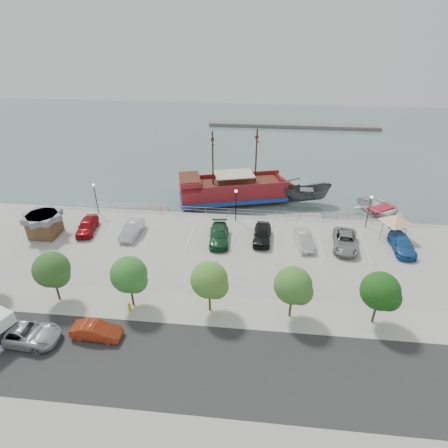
# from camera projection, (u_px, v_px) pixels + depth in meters

# --- Properties ---
(ground) EXTENTS (160.00, 160.00, 0.00)m
(ground) POSITION_uv_depth(u_px,v_px,m) (231.00, 256.00, 42.30)
(ground) COLOR slate
(land_slab) EXTENTS (100.00, 58.00, 1.20)m
(land_slab) POSITION_uv_depth(u_px,v_px,m) (202.00, 437.00, 23.98)
(land_slab) COLOR #A09E98
(land_slab) RESTS_ON ground
(street) EXTENTS (100.00, 8.00, 0.04)m
(street) POSITION_uv_depth(u_px,v_px,m) (212.00, 366.00, 27.99)
(street) COLOR #2A2A2A
(street) RESTS_ON land_slab
(sidewalk) EXTENTS (100.00, 4.00, 0.05)m
(sidewalk) POSITION_uv_depth(u_px,v_px,m) (221.00, 311.00, 33.16)
(sidewalk) COLOR #AEAC94
(sidewalk) RESTS_ON land_slab
(seawall_railing) EXTENTS (50.00, 0.06, 1.00)m
(seawall_railing) POSITION_uv_depth(u_px,v_px,m) (236.00, 212.00, 48.27)
(seawall_railing) COLOR gray
(seawall_railing) RESTS_ON land_slab
(far_shore) EXTENTS (40.00, 3.00, 0.80)m
(far_shore) POSITION_uv_depth(u_px,v_px,m) (293.00, 126.00, 88.66)
(far_shore) COLOR #66635A
(far_shore) RESTS_ON ground
(pirate_ship) EXTENTS (17.78, 9.08, 11.00)m
(pirate_ship) POSITION_uv_depth(u_px,v_px,m) (241.00, 190.00, 53.46)
(pirate_ship) COLOR maroon
(pirate_ship) RESTS_ON ground
(patrol_boat) EXTENTS (7.35, 3.77, 2.71)m
(patrol_boat) POSITION_uv_depth(u_px,v_px,m) (306.00, 195.00, 53.10)
(patrol_boat) COLOR #454748
(patrol_boat) RESTS_ON ground
(speedboat) EXTENTS (8.46, 9.01, 1.52)m
(speedboat) POSITION_uv_depth(u_px,v_px,m) (381.00, 210.00, 50.38)
(speedboat) COLOR white
(speedboat) RESTS_ON ground
(dock_west) EXTENTS (7.35, 3.74, 0.40)m
(dock_west) POSITION_uv_depth(u_px,v_px,m) (142.00, 211.00, 51.32)
(dock_west) COLOR slate
(dock_west) RESTS_ON ground
(dock_mid) EXTENTS (7.61, 3.43, 0.42)m
(dock_mid) POSITION_uv_depth(u_px,v_px,m) (294.00, 219.00, 49.45)
(dock_mid) COLOR gray
(dock_mid) RESTS_ON ground
(dock_east) EXTENTS (6.94, 2.48, 0.39)m
(dock_east) POSITION_uv_depth(u_px,v_px,m) (365.00, 222.00, 48.63)
(dock_east) COLOR gray
(dock_east) RESTS_ON ground
(shed) EXTENTS (3.42, 3.42, 2.77)m
(shed) POSITION_uv_depth(u_px,v_px,m) (44.00, 224.00, 43.67)
(shed) COLOR brown
(shed) RESTS_ON land_slab
(canopy_tent) EXTENTS (5.27, 5.27, 3.40)m
(canopy_tent) POSITION_uv_depth(u_px,v_px,m) (398.00, 216.00, 42.36)
(canopy_tent) COLOR slate
(canopy_tent) RESTS_ON land_slab
(street_van) EXTENTS (5.73, 2.78, 1.57)m
(street_van) POSITION_uv_depth(u_px,v_px,m) (25.00, 334.00, 29.78)
(street_van) COLOR #A1A5A7
(street_van) RESTS_ON street
(street_sedan) EXTENTS (4.17, 1.63, 1.35)m
(street_sedan) POSITION_uv_depth(u_px,v_px,m) (96.00, 331.00, 30.20)
(street_sedan) COLOR #AA3418
(street_sedan) RESTS_ON street
(fire_hydrant) EXTENTS (0.29, 0.29, 0.83)m
(fire_hydrant) POSITION_uv_depth(u_px,v_px,m) (129.00, 307.00, 32.99)
(fire_hydrant) COLOR #DFB303
(fire_hydrant) RESTS_ON sidewalk
(lamp_post_left) EXTENTS (0.36, 0.36, 4.28)m
(lamp_post_left) POSITION_uv_depth(u_px,v_px,m) (95.00, 193.00, 47.58)
(lamp_post_left) COLOR black
(lamp_post_left) RESTS_ON land_slab
(lamp_post_mid) EXTENTS (0.36, 0.36, 4.28)m
(lamp_post_mid) POSITION_uv_depth(u_px,v_px,m) (236.00, 200.00, 45.95)
(lamp_post_mid) COLOR black
(lamp_post_mid) RESTS_ON land_slab
(lamp_post_right) EXTENTS (0.36, 0.36, 4.28)m
(lamp_post_right) POSITION_uv_depth(u_px,v_px,m) (370.00, 206.00, 44.50)
(lamp_post_right) COLOR black
(lamp_post_right) RESTS_ON land_slab
(tree_b) EXTENTS (3.30, 3.20, 5.00)m
(tree_b) POSITION_uv_depth(u_px,v_px,m) (53.00, 271.00, 32.81)
(tree_b) COLOR #473321
(tree_b) RESTS_ON sidewalk
(tree_c) EXTENTS (3.30, 3.20, 5.00)m
(tree_c) POSITION_uv_depth(u_px,v_px,m) (130.00, 276.00, 32.18)
(tree_c) COLOR #473321
(tree_c) RESTS_ON sidewalk
(tree_d) EXTENTS (3.30, 3.20, 5.00)m
(tree_d) POSITION_uv_depth(u_px,v_px,m) (211.00, 281.00, 31.55)
(tree_d) COLOR #473321
(tree_d) RESTS_ON sidewalk
(tree_e) EXTENTS (3.30, 3.20, 5.00)m
(tree_e) POSITION_uv_depth(u_px,v_px,m) (295.00, 287.00, 30.91)
(tree_e) COLOR #473321
(tree_e) RESTS_ON sidewalk
(tree_f) EXTENTS (3.30, 3.20, 5.00)m
(tree_f) POSITION_uv_depth(u_px,v_px,m) (382.00, 293.00, 30.28)
(tree_f) COLOR #473321
(tree_f) RESTS_ON sidewalk
(parked_car_a) EXTENTS (2.55, 4.95, 1.61)m
(parked_car_a) POSITION_uv_depth(u_px,v_px,m) (87.00, 226.00, 44.69)
(parked_car_a) COLOR maroon
(parked_car_a) RESTS_ON land_slab
(parked_car_b) EXTENTS (1.90, 4.75, 1.53)m
(parked_car_b) POSITION_uv_depth(u_px,v_px,m) (132.00, 229.00, 44.01)
(parked_car_b) COLOR silver
(parked_car_b) RESTS_ON land_slab
(parked_car_d) EXTENTS (2.63, 5.50, 1.55)m
(parked_car_d) POSITION_uv_depth(u_px,v_px,m) (219.00, 235.00, 42.84)
(parked_car_d) COLOR #1B4B2A
(parked_car_d) RESTS_ON land_slab
(parked_car_e) EXTENTS (2.20, 5.01, 1.68)m
(parked_car_e) POSITION_uv_depth(u_px,v_px,m) (262.00, 234.00, 42.94)
(parked_car_e) COLOR black
(parked_car_e) RESTS_ON land_slab
(parked_car_f) EXTENTS (2.22, 4.60, 1.45)m
(parked_car_f) POSITION_uv_depth(u_px,v_px,m) (304.00, 240.00, 42.10)
(parked_car_f) COLOR silver
(parked_car_f) RESTS_ON land_slab
(parked_car_g) EXTENTS (3.23, 5.80, 1.54)m
(parked_car_g) POSITION_uv_depth(u_px,v_px,m) (345.00, 241.00, 41.74)
(parked_car_g) COLOR gray
(parked_car_g) RESTS_ON land_slab
(parked_car_h) EXTENTS (2.12, 5.17, 1.50)m
(parked_car_h) POSITION_uv_depth(u_px,v_px,m) (402.00, 244.00, 41.26)
(parked_car_h) COLOR #225AA2
(parked_car_h) RESTS_ON land_slab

